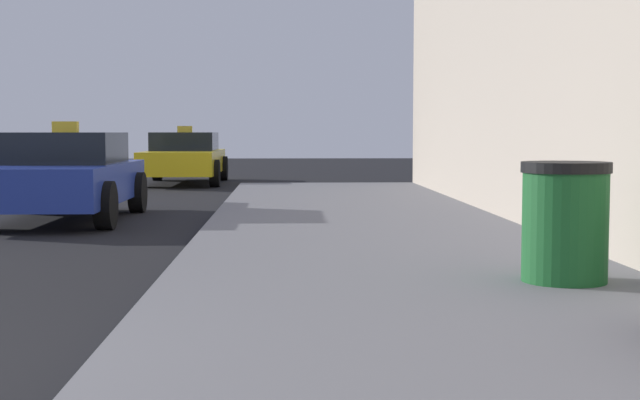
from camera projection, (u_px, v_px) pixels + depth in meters
sidewalk at (504, 389)px, 4.21m from camera, size 4.00×32.00×0.15m
trash_bin at (565, 221)px, 6.76m from camera, size 0.67×0.67×0.90m
car_blue at (64, 176)px, 13.02m from camera, size 1.93×4.01×1.43m
car_yellow at (184, 157)px, 22.39m from camera, size 1.95×4.51×1.43m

